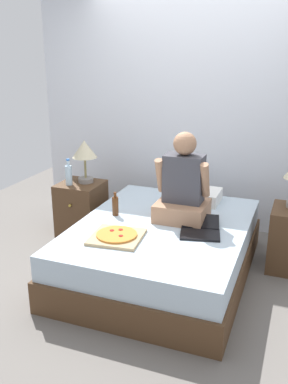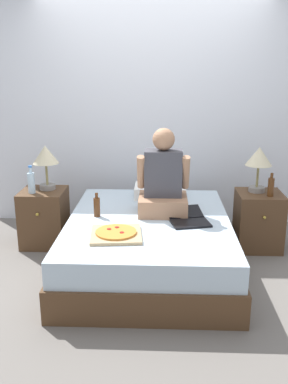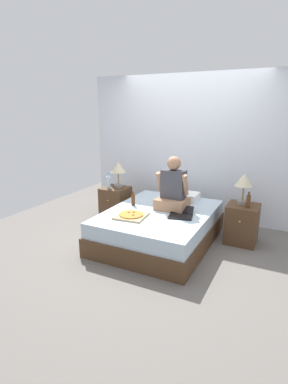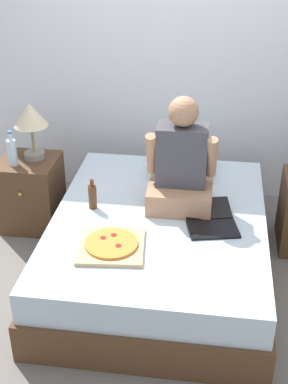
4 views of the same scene
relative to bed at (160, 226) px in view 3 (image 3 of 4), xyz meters
name	(u,v)px [view 3 (image 3 of 4)]	position (x,y,z in m)	size (l,w,h in m)	color
ground_plane	(159,241)	(0.00, 0.00, -0.24)	(5.82, 5.82, 0.00)	#66605B
wall_back	(191,148)	(0.00, 1.32, 1.01)	(3.82, 0.12, 2.50)	silver
bed	(160,226)	(0.00, 0.00, 0.00)	(1.47, 1.91, 0.48)	#4C331E
nightstand_left	(116,203)	(-1.09, 0.51, 0.05)	(0.44, 0.47, 0.58)	#4C331E
lamp_on_left_nightstand	(118,169)	(-1.05, 0.56, 0.67)	(0.26, 0.26, 0.45)	gray
water_bottle	(108,182)	(-1.17, 0.42, 0.45)	(0.07, 0.07, 0.28)	silver
nightstand_right	(242,224)	(1.09, 0.51, 0.05)	(0.44, 0.47, 0.58)	#4C331E
lamp_on_right_nightstand	(244,182)	(1.06, 0.56, 0.67)	(0.26, 0.26, 0.45)	gray
beer_bottle	(248,201)	(1.16, 0.41, 0.44)	(0.06, 0.06, 0.23)	#512D14
pillow	(182,196)	(0.10, 0.68, 0.30)	(0.52, 0.34, 0.12)	white
person_seated	(173,190)	(0.12, 0.19, 0.53)	(0.47, 0.40, 0.78)	#A37556
laptop	(181,214)	(0.35, -0.06, 0.26)	(0.40, 0.47, 0.07)	black
pizza_box	(131,215)	(-0.25, -0.41, 0.26)	(0.44, 0.44, 0.05)	tan
beer_bottle_on_bed	(133,200)	(-0.47, 0.05, 0.33)	(0.06, 0.06, 0.22)	#4C2811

